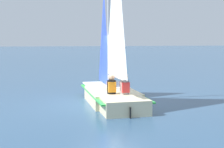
{
  "coord_description": "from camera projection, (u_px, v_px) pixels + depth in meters",
  "views": [
    {
      "loc": [
        -3.26,
        -10.86,
        2.28
      ],
      "look_at": [
        0.0,
        0.0,
        1.09
      ],
      "focal_mm": 50.0,
      "sensor_mm": 36.0,
      "label": 1
    }
  ],
  "objects": [
    {
      "name": "sailor_helm",
      "position": [
        111.0,
        90.0,
        10.69
      ],
      "size": [
        0.32,
        0.35,
        1.16
      ],
      "rotation": [
        0.0,
        0.0,
        1.51
      ],
      "color": "black",
      "rests_on": "ground_plane"
    },
    {
      "name": "sailor_crew",
      "position": [
        125.0,
        90.0,
        10.6
      ],
      "size": [
        0.32,
        0.35,
        1.16
      ],
      "rotation": [
        0.0,
        0.0,
        1.51
      ],
      "color": "black",
      "rests_on": "ground_plane"
    },
    {
      "name": "sailboat_main",
      "position": [
        112.0,
        81.0,
        11.4
      ],
      "size": [
        1.95,
        4.7,
        6.28
      ],
      "rotation": [
        0.0,
        0.0,
        1.51
      ],
      "color": "beige",
      "rests_on": "ground_plane"
    },
    {
      "name": "ground_plane",
      "position": [
        112.0,
        103.0,
        11.52
      ],
      "size": [
        260.0,
        260.0,
        0.0
      ],
      "primitive_type": "plane",
      "color": "#2D4C6B"
    }
  ]
}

